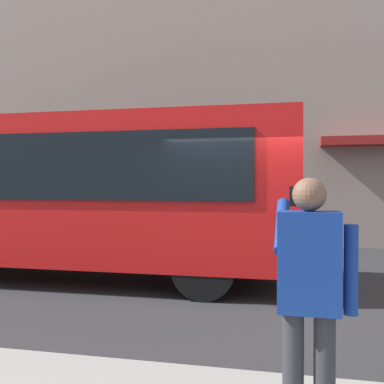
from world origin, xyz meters
name	(u,v)px	position (x,y,z in m)	size (l,w,h in m)	color
ground_plane	(251,295)	(0.00, 0.00, 0.00)	(60.00, 60.00, 0.00)	#2B2B2D
building_facade_far	(276,46)	(-0.02, -6.80, 5.99)	(28.00, 1.55, 12.00)	gray
red_bus	(62,191)	(3.69, -0.57, 1.68)	(9.05, 2.54, 3.08)	red
pedestrian_photographer	(310,286)	(-0.87, 4.51, 1.14)	(0.53, 0.52, 1.70)	#2D2D33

